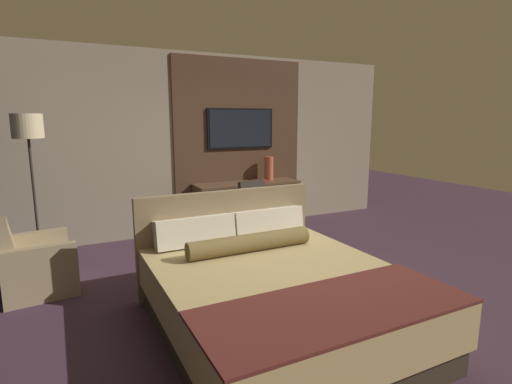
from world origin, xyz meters
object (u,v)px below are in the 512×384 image
tv (241,129)px  book (260,181)px  floor_lamp (29,139)px  desk (246,197)px  armchair_by_window (35,267)px  desk_chair (258,206)px  vase_tall (269,168)px  bed (275,295)px

tv → book: 0.91m
book → tv: bearing=126.4°
floor_lamp → tv: bearing=12.6°
floor_lamp → desk: bearing=8.7°
armchair_by_window → floor_lamp: size_ratio=0.43×
tv → armchair_by_window: (-3.03, -1.42, -1.36)m
tv → armchair_by_window: size_ratio=1.44×
armchair_by_window → floor_lamp: 1.49m
desk_chair → vase_tall: size_ratio=2.32×
book → bed: bearing=-115.1°
vase_tall → book: 0.33m
floor_lamp → book: size_ratio=8.07×
desk → book: bearing=-19.3°
armchair_by_window → book: bearing=-77.0°
bed → armchair_by_window: (-1.86, 1.82, -0.05)m
desk → tv: (0.00, 0.21, 1.11)m
desk → tv: size_ratio=1.49×
desk_chair → floor_lamp: bearing=159.5°
armchair_by_window → vase_tall: vase_tall is taller
armchair_by_window → book: 3.47m
desk → floor_lamp: floor_lamp is taller
desk_chair → vase_tall: vase_tall is taller
desk_chair → floor_lamp: floor_lamp is taller
bed → desk: size_ratio=1.32×
desk_chair → armchair_by_window: 2.96m
floor_lamp → book: 3.32m
desk → desk_chair: size_ratio=1.92×
vase_tall → desk: bearing=-172.1°
armchair_by_window → book: (3.24, 1.14, 0.52)m
armchair_by_window → vase_tall: (3.47, 1.27, 0.70)m
tv → desk_chair: 1.41m
tv → floor_lamp: 3.08m
desk_chair → book: bearing=43.5°
tv → desk_chair: tv is taller
book → vase_tall: bearing=29.6°
tv → floor_lamp: size_ratio=0.62×
bed → desk_chair: 2.60m
armchair_by_window → vase_tall: bearing=-76.3°
bed → tv: bearing=70.1°
book → desk_chair: bearing=-119.8°
tv → vase_tall: size_ratio=2.99×
desk → armchair_by_window: 3.27m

